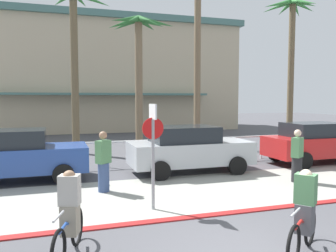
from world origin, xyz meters
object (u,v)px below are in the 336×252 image
Objects in this scene: palm_tree_2 at (74,35)px; pedestrian_0 at (297,158)px; stop_sign_bike_lane at (153,141)px; car_red_3 at (317,142)px; palm_tree_3 at (138,47)px; palm_tree_4 at (198,17)px; palm_tree_5 at (291,33)px; cyclist_blue_0 at (69,216)px; car_silver_2 at (189,149)px; cyclist_red_1 at (304,214)px; pedestrian_1 at (103,164)px; car_blue_1 at (15,155)px.

pedestrian_0 is at bearing -52.79° from palm_tree_2.
stop_sign_bike_lane is 0.58× the size of car_red_3.
palm_tree_3 reaches higher than stop_sign_bike_lane.
car_red_3 is at bearing -64.73° from palm_tree_4.
cyclist_blue_0 is (-13.11, -11.54, -5.82)m from palm_tree_5.
car_silver_2 reaches higher than cyclist_blue_0.
pedestrian_1 is at bearing 118.87° from cyclist_red_1.
car_red_3 is at bearing 29.44° from cyclist_blue_0.
palm_tree_5 reaches higher than car_silver_2.
car_silver_2 is (3.61, -5.92, -4.85)m from palm_tree_2.
palm_tree_4 reaches higher than car_blue_1.
pedestrian_0 is (2.74, -2.45, -0.08)m from car_silver_2.
palm_tree_3 is 1.51× the size of car_silver_2.
palm_tree_4 is at bearing 17.36° from palm_tree_3.
cyclist_blue_0 is 7.79m from pedestrian_0.
palm_tree_2 reaches higher than palm_tree_3.
pedestrian_1 is (0.32, -7.64, -4.91)m from palm_tree_2.
pedestrian_0 is at bearing -6.89° from pedestrian_1.
cyclist_blue_0 is (-0.78, -11.52, -5.03)m from palm_tree_2.
pedestrian_1 is (-6.03, 0.73, 0.03)m from pedestrian_0.
palm_tree_2 is at bearing 103.74° from cyclist_red_1.
pedestrian_1 is at bearing -147.51° from palm_tree_5.
palm_tree_3 is at bearing 41.72° from car_blue_1.
cyclist_red_1 is (5.33, -7.18, -0.18)m from car_blue_1.
pedestrian_0 is at bearing -125.53° from palm_tree_5.
palm_tree_5 is at bearing 0.09° from palm_tree_2.
palm_tree_3 reaches higher than car_red_3.
cyclist_blue_0 and cyclist_red_1 have the same top height.
pedestrian_0 is (6.35, -8.36, -4.94)m from palm_tree_2.
car_red_3 is 11.62m from cyclist_blue_0.
palm_tree_5 is 1.93× the size of car_blue_1.
palm_tree_2 is 1.79× the size of car_silver_2.
pedestrian_0 is at bearing -139.49° from car_red_3.
stop_sign_bike_lane is at bearing -154.87° from car_red_3.
stop_sign_bike_lane is 4.46m from car_silver_2.
palm_tree_2 is 14.00m from cyclist_red_1.
stop_sign_bike_lane is 0.58× the size of car_silver_2.
palm_tree_5 is at bearing 62.79° from car_red_3.
stop_sign_bike_lane is 3.73m from cyclist_red_1.
car_blue_1 is at bearing 140.22° from pedestrian_1.
cyclist_blue_0 is at bearing -156.11° from pedestrian_0.
palm_tree_4 is at bearing 58.20° from cyclist_blue_0.
palm_tree_5 is (11.10, 9.63, 4.84)m from stop_sign_bike_lane.
car_red_3 is (9.34, -5.81, -4.85)m from palm_tree_2.
car_red_3 is 3.93m from pedestrian_0.
palm_tree_5 is 16.58m from car_blue_1.
palm_tree_5 is at bearing 20.79° from car_blue_1.
cyclist_red_1 is at bearing -76.26° from palm_tree_2.
cyclist_blue_0 is at bearing -138.65° from palm_tree_5.
palm_tree_5 is at bearing 54.47° from pedestrian_0.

